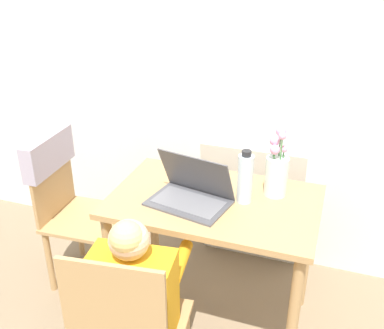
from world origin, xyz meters
name	(u,v)px	position (x,y,z in m)	size (l,w,h in m)	color
wall_back	(276,62)	(0.00, 2.23, 1.25)	(6.40, 0.05, 2.50)	white
dining_table	(214,220)	(-0.14, 1.56, 0.62)	(0.98, 0.62, 0.74)	tan
chair_spare	(64,187)	(-1.03, 1.64, 0.60)	(0.45, 0.42, 0.90)	tan
person_seated	(138,288)	(-0.30, 1.05, 0.58)	(0.38, 0.46, 0.94)	orange
laptop	(192,191)	(-0.23, 1.51, 0.79)	(0.40, 0.31, 0.23)	#4C4C51
flower_vase	(277,171)	(0.12, 1.70, 0.86)	(0.11, 0.11, 0.34)	silver
water_bottle	(244,178)	(0.00, 1.59, 0.86)	(0.07, 0.07, 0.26)	silver
cardboard_panel	(250,206)	(-0.06, 2.11, 0.40)	(0.61, 0.13, 0.80)	silver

